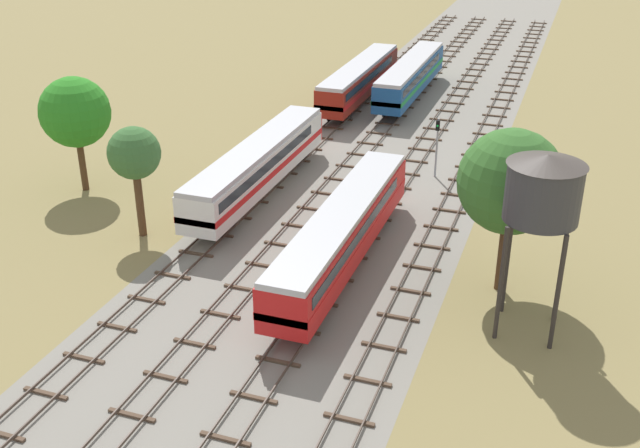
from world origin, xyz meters
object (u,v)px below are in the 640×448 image
diesel_railcar_far_left_near (258,163)px  signal_post_nearest (437,140)px  diesel_railcar_centre_left_nearest (342,230)px  water_tower (544,190)px  diesel_railcar_far_left_mid (360,78)px  diesel_railcar_left_midfar (411,75)px

diesel_railcar_far_left_near → signal_post_nearest: bearing=34.7°
diesel_railcar_centre_left_nearest → water_tower: 13.02m
diesel_railcar_centre_left_nearest → signal_post_nearest: size_ratio=4.24×
diesel_railcar_centre_left_nearest → diesel_railcar_far_left_mid: 36.04m
diesel_railcar_centre_left_nearest → diesel_railcar_left_midfar: (-4.69, 37.73, 0.00)m
diesel_railcar_far_left_mid → water_tower: (20.75, -37.95, 5.51)m
diesel_railcar_centre_left_nearest → signal_post_nearest: bearing=82.1°
diesel_railcar_far_left_near → signal_post_nearest: (11.72, 8.13, 0.50)m
diesel_railcar_left_midfar → signal_post_nearest: signal_post_nearest is taller
diesel_railcar_left_midfar → diesel_railcar_centre_left_nearest: bearing=-82.9°
diesel_railcar_far_left_mid → diesel_railcar_left_midfar: size_ratio=1.00×
diesel_railcar_left_midfar → water_tower: bearing=-68.5°
diesel_railcar_left_midfar → water_tower: water_tower is taller
water_tower → diesel_railcar_left_midfar: bearing=111.5°
diesel_railcar_centre_left_nearest → diesel_railcar_far_left_near: (-9.38, 8.68, 0.00)m
diesel_railcar_centre_left_nearest → signal_post_nearest: signal_post_nearest is taller
diesel_railcar_far_left_mid → signal_post_nearest: (11.72, -17.99, 0.50)m
diesel_railcar_far_left_mid → signal_post_nearest: bearing=-56.9°
diesel_railcar_centre_left_nearest → diesel_railcar_far_left_near: bearing=137.2°
diesel_railcar_left_midfar → signal_post_nearest: size_ratio=4.24×
diesel_railcar_far_left_near → diesel_railcar_left_midfar: size_ratio=1.00×
diesel_railcar_far_left_near → water_tower: 24.51m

